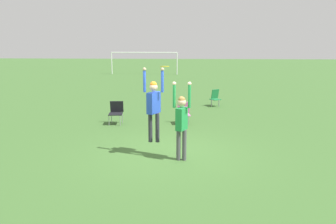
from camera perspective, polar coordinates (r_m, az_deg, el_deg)
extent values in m
plane|color=#3D662D|center=(10.07, -0.10, -7.20)|extent=(120.00, 120.00, 0.00)
cylinder|color=#2D2D38|center=(9.73, -3.10, -2.72)|extent=(0.12, 0.12, 0.88)
cylinder|color=#2D2D38|center=(9.71, -1.86, -2.74)|extent=(0.12, 0.12, 0.88)
cube|color=blue|center=(9.56, -2.52, 1.63)|extent=(0.39, 0.51, 0.62)
sphere|color=beige|center=(9.49, -2.54, 4.36)|extent=(0.24, 0.24, 0.24)
sphere|color=orange|center=(9.48, -2.55, 4.75)|extent=(0.20, 0.20, 0.20)
cylinder|color=blue|center=(9.50, -4.11, 5.45)|extent=(0.08, 0.08, 0.66)
sphere|color=beige|center=(9.46, -4.14, 7.43)|extent=(0.10, 0.10, 0.10)
cylinder|color=blue|center=(9.44, -0.98, 5.44)|extent=(0.08, 0.08, 0.66)
sphere|color=beige|center=(9.41, -0.99, 7.43)|extent=(0.10, 0.10, 0.10)
cylinder|color=#4C4C51|center=(9.38, 1.83, -5.76)|extent=(0.12, 0.12, 0.90)
cylinder|color=#4C4C51|center=(9.38, 2.86, -5.78)|extent=(0.12, 0.12, 0.90)
cube|color=green|center=(9.17, 2.38, -1.20)|extent=(0.35, 0.42, 0.64)
sphere|color=beige|center=(9.08, 2.41, 1.69)|extent=(0.24, 0.24, 0.24)
sphere|color=olive|center=(9.07, 2.41, 2.11)|extent=(0.21, 0.21, 0.21)
cylinder|color=green|center=(9.05, 1.09, 2.86)|extent=(0.08, 0.08, 0.67)
sphere|color=beige|center=(9.01, 1.10, 4.98)|extent=(0.10, 0.10, 0.10)
cylinder|color=green|center=(9.05, 3.75, 2.83)|extent=(0.08, 0.08, 0.67)
sphere|color=beige|center=(9.00, 3.78, 4.95)|extent=(0.10, 0.10, 0.10)
cylinder|color=yellow|center=(9.01, -0.60, 7.96)|extent=(0.26, 0.26, 0.03)
cylinder|color=gray|center=(13.35, 1.74, -1.47)|extent=(0.02, 0.02, 0.41)
cylinder|color=gray|center=(13.34, 3.63, -1.49)|extent=(0.02, 0.02, 0.41)
cylinder|color=gray|center=(13.78, 1.80, -1.04)|extent=(0.02, 0.02, 0.41)
cylinder|color=gray|center=(13.77, 3.63, -1.07)|extent=(0.02, 0.02, 0.41)
cube|color=#C666A3|center=(13.52, 2.71, -0.49)|extent=(0.61, 0.61, 0.04)
cube|color=#C666A3|center=(13.70, 2.74, 0.79)|extent=(0.53, 0.22, 0.48)
cylinder|color=gray|center=(13.51, -10.25, -1.39)|extent=(0.02, 0.02, 0.46)
cylinder|color=gray|center=(13.41, -8.32, -1.43)|extent=(0.02, 0.02, 0.46)
cylinder|color=gray|center=(13.95, -9.80, -0.95)|extent=(0.02, 0.02, 0.46)
cylinder|color=gray|center=(13.85, -7.93, -0.98)|extent=(0.02, 0.02, 0.46)
cube|color=black|center=(13.63, -9.10, -0.32)|extent=(0.61, 0.61, 0.04)
cube|color=black|center=(13.82, -8.91, 0.94)|extent=(0.56, 0.18, 0.48)
cylinder|color=gray|center=(17.28, 7.62, 1.50)|extent=(0.02, 0.02, 0.40)
cylinder|color=gray|center=(17.31, 8.90, 1.48)|extent=(0.02, 0.02, 0.40)
cylinder|color=gray|center=(17.66, 7.54, 1.73)|extent=(0.02, 0.02, 0.40)
cylinder|color=gray|center=(17.69, 8.79, 1.71)|extent=(0.02, 0.02, 0.40)
cube|color=#1E753D|center=(17.45, 8.23, 2.20)|extent=(0.64, 0.64, 0.04)
cube|color=#1E753D|center=(17.61, 8.21, 3.16)|extent=(0.44, 0.36, 0.49)
cylinder|color=white|center=(35.89, -9.77, 8.35)|extent=(0.10, 0.10, 2.30)
cylinder|color=white|center=(34.95, 1.59, 8.42)|extent=(0.10, 0.10, 2.30)
cylinder|color=white|center=(35.20, -4.20, 10.29)|extent=(7.00, 0.10, 0.10)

